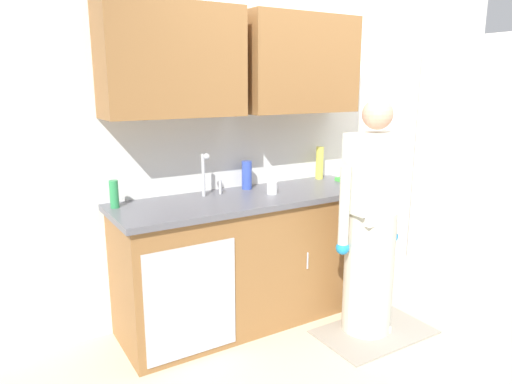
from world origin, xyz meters
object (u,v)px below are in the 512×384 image
sink (218,202)px  bottle_water_tall (320,163)px  bottle_dish_liquid (114,194)px  cup_by_sink (272,188)px  person_at_sink (371,237)px  bottle_cleaner_spray (247,175)px  sponge (343,179)px

sink → bottle_water_tall: 1.07m
bottle_dish_liquid → cup_by_sink: (1.07, -0.19, -0.04)m
person_at_sink → sink: bearing=145.6°
bottle_dish_liquid → cup_by_sink: size_ratio=2.01×
person_at_sink → bottle_cleaner_spray: 1.00m
sink → bottle_cleaner_spray: bearing=29.1°
bottle_dish_liquid → cup_by_sink: bearing=-10.2°
cup_by_sink → sponge: bearing=6.5°
person_at_sink → bottle_water_tall: bearing=77.2°
bottle_dish_liquid → cup_by_sink: 1.09m
bottle_cleaner_spray → cup_by_sink: 0.25m
person_at_sink → bottle_cleaner_spray: (-0.52, 0.78, 0.35)m
person_at_sink → bottle_water_tall: (0.18, 0.80, 0.38)m
cup_by_sink → sponge: 0.75m
sink → bottle_dish_liquid: bearing=167.2°
person_at_sink → bottle_dish_liquid: person_at_sink is taller
bottle_water_tall → bottle_cleaner_spray: size_ratio=1.27×
bottle_dish_liquid → sponge: bottle_dish_liquid is taller
bottle_cleaner_spray → cup_by_sink: bearing=-72.1°
sink → person_at_sink: person_at_sink is taller
bottle_water_tall → cup_by_sink: bearing=-158.4°
cup_by_sink → sponge: cup_by_sink is taller
sink → bottle_water_tall: (1.04, 0.21, 0.15)m
person_at_sink → sponge: bearing=65.2°
cup_by_sink → sink: bearing=174.1°
person_at_sink → bottle_water_tall: size_ratio=6.07×
sink → sponge: sink is taller
person_at_sink → bottle_dish_liquid: size_ratio=9.11×
bottle_dish_liquid → sponge: 1.81m
sink → cup_by_sink: size_ratio=5.66×
bottle_cleaner_spray → cup_by_sink: (0.07, -0.23, -0.06)m
sink → bottle_dish_liquid: 0.68m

